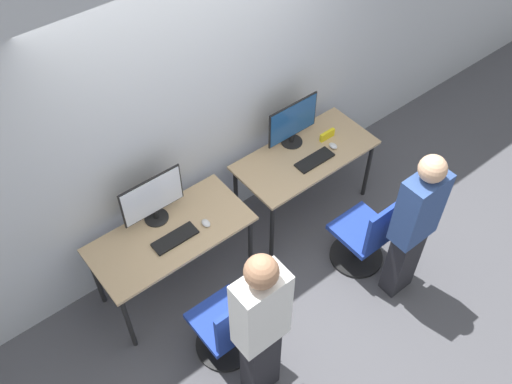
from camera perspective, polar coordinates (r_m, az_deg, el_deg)
ground_plane at (r=5.19m, az=0.86°, el=-7.25°), size 20.00×20.00×0.00m
wall_back at (r=4.56m, az=-4.92°, el=8.98°), size 12.00×0.05×2.80m
desk_left at (r=4.59m, az=-8.48°, el=-4.70°), size 1.29×0.62×0.72m
monitor_left at (r=4.47m, az=-10.30°, el=-0.67°), size 0.53×0.20×0.44m
keyboard_left at (r=4.48m, az=-8.10°, el=-4.61°), size 0.37×0.13×0.02m
mouse_left at (r=4.54m, az=-5.03°, el=-3.12°), size 0.06×0.09×0.03m
office_chair_left at (r=4.46m, az=-2.84°, el=-13.47°), size 0.48×0.48×0.86m
person_left at (r=3.85m, az=0.48°, el=-13.22°), size 0.36×0.21×1.63m
desk_right at (r=5.15m, az=4.95°, el=3.21°), size 1.29×0.62×0.72m
monitor_right at (r=5.04m, az=3.70°, el=6.95°), size 0.53×0.20×0.44m
keyboard_right at (r=5.03m, az=5.88°, el=3.20°), size 0.37×0.13×0.02m
mouse_right at (r=5.17m, az=7.72°, el=4.60°), size 0.06×0.09×0.03m
office_chair_right at (r=5.02m, az=10.89°, el=-4.48°), size 0.48×0.48×0.86m
person_right at (r=4.55m, az=15.54°, el=-3.13°), size 0.36×0.20×1.56m
placard_right at (r=5.23m, az=7.13°, el=5.67°), size 0.16×0.03×0.08m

